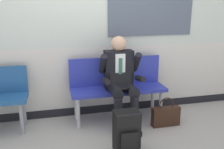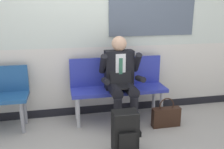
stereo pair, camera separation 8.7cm
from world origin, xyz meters
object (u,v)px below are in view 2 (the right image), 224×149
Objects in this scene: handbag at (166,116)px; person_seated at (121,79)px; backpack at (125,132)px; bench_with_person at (118,83)px.

person_seated is at bearing 157.93° from handbag.
handbag is (0.72, 0.48, -0.09)m from backpack.
backpack is 0.87m from handbag.
bench_with_person is 3.27× the size of handbag.
backpack reaches higher than handbag.
bench_with_person is at bearing 90.00° from person_seated.
person_seated is at bearing 79.83° from backpack.
bench_with_person is at bearing 143.39° from handbag.
handbag is at bearing 33.84° from backpack.
backpack is at bearing -98.01° from bench_with_person.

